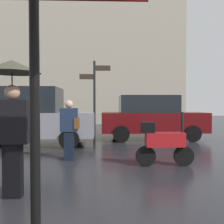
{
  "coord_description": "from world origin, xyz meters",
  "views": [
    {
      "loc": [
        1.01,
        -2.79,
        1.4
      ],
      "look_at": [
        1.27,
        4.67,
        1.19
      ],
      "focal_mm": 40.02,
      "sensor_mm": 36.0,
      "label": 1
    }
  ],
  "objects_px": {
    "pedestrian_with_bag": "(70,126)",
    "street_signpost": "(95,94)",
    "pedestrian_with_umbrella": "(12,98)",
    "parked_car_left": "(151,117)",
    "parked_car_right": "(29,116)",
    "parked_scooter": "(163,142)"
  },
  "relations": [
    {
      "from": "pedestrian_with_bag",
      "to": "street_signpost",
      "type": "height_order",
      "value": "street_signpost"
    },
    {
      "from": "pedestrian_with_umbrella",
      "to": "pedestrian_with_bag",
      "type": "xyz_separation_m",
      "value": [
        0.52,
        2.52,
        -0.64
      ]
    },
    {
      "from": "parked_car_right",
      "to": "street_signpost",
      "type": "xyz_separation_m",
      "value": [
        2.28,
        -0.05,
        0.78
      ]
    },
    {
      "from": "pedestrian_with_bag",
      "to": "street_signpost",
      "type": "xyz_separation_m",
      "value": [
        0.55,
        2.42,
        0.92
      ]
    },
    {
      "from": "pedestrian_with_umbrella",
      "to": "pedestrian_with_bag",
      "type": "height_order",
      "value": "pedestrian_with_umbrella"
    },
    {
      "from": "parked_scooter",
      "to": "street_signpost",
      "type": "xyz_separation_m",
      "value": [
        -1.67,
        3.11,
        1.23
      ]
    },
    {
      "from": "pedestrian_with_umbrella",
      "to": "parked_scooter",
      "type": "height_order",
      "value": "pedestrian_with_umbrella"
    },
    {
      "from": "pedestrian_with_umbrella",
      "to": "pedestrian_with_bag",
      "type": "bearing_deg",
      "value": -141.36
    },
    {
      "from": "parked_car_left",
      "to": "street_signpost",
      "type": "bearing_deg",
      "value": 44.37
    },
    {
      "from": "pedestrian_with_umbrella",
      "to": "parked_car_right",
      "type": "xyz_separation_m",
      "value": [
        -1.22,
        5.0,
        -0.5
      ]
    },
    {
      "from": "pedestrian_with_umbrella",
      "to": "parked_car_right",
      "type": "height_order",
      "value": "pedestrian_with_umbrella"
    },
    {
      "from": "street_signpost",
      "to": "parked_car_left",
      "type": "bearing_deg",
      "value": 31.66
    },
    {
      "from": "parked_car_left",
      "to": "parked_car_right",
      "type": "distance_m",
      "value": 4.75
    },
    {
      "from": "parked_car_right",
      "to": "street_signpost",
      "type": "bearing_deg",
      "value": -166.8
    },
    {
      "from": "parked_scooter",
      "to": "street_signpost",
      "type": "height_order",
      "value": "street_signpost"
    },
    {
      "from": "parked_car_left",
      "to": "street_signpost",
      "type": "distance_m",
      "value": 2.81
    },
    {
      "from": "pedestrian_with_bag",
      "to": "parked_car_right",
      "type": "height_order",
      "value": "parked_car_right"
    },
    {
      "from": "parked_car_right",
      "to": "street_signpost",
      "type": "distance_m",
      "value": 2.41
    },
    {
      "from": "parked_scooter",
      "to": "parked_car_right",
      "type": "distance_m",
      "value": 5.08
    },
    {
      "from": "parked_car_right",
      "to": "parked_scooter",
      "type": "bearing_deg",
      "value": 155.84
    },
    {
      "from": "pedestrian_with_bag",
      "to": "parked_scooter",
      "type": "xyz_separation_m",
      "value": [
        2.21,
        -0.69,
        -0.31
      ]
    },
    {
      "from": "parked_scooter",
      "to": "parked_car_right",
      "type": "relative_size",
      "value": 0.3
    }
  ]
}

